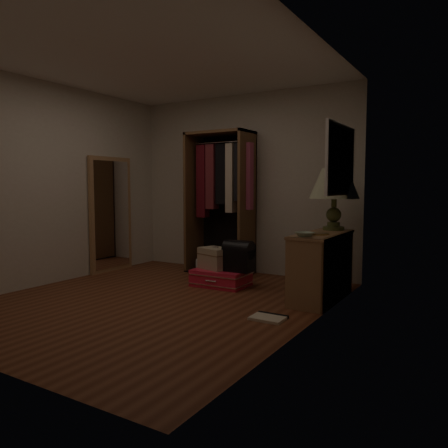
{
  "coord_description": "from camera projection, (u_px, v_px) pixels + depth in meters",
  "views": [
    {
      "loc": [
        3.1,
        -3.68,
        1.27
      ],
      "look_at": [
        0.3,
        0.95,
        0.8
      ],
      "focal_mm": 35.0,
      "sensor_mm": 36.0,
      "label": 1
    }
  ],
  "objects": [
    {
      "name": "black_bag",
      "position": [
        239.0,
        255.0,
        5.43
      ],
      "size": [
        0.36,
        0.24,
        0.39
      ],
      "rotation": [
        0.0,
        0.0,
        0.01
      ],
      "color": "black",
      "rests_on": "pink_suitcase"
    },
    {
      "name": "white_jug",
      "position": [
        200.0,
        265.0,
        6.45
      ],
      "size": [
        0.17,
        0.17,
        0.24
      ],
      "rotation": [
        0.0,
        0.0,
        -0.33
      ],
      "color": "white",
      "rests_on": "ground"
    },
    {
      "name": "pink_suitcase",
      "position": [
        221.0,
        277.0,
        5.57
      ],
      "size": [
        0.71,
        0.52,
        0.21
      ],
      "rotation": [
        0.0,
        0.0,
        0.03
      ],
      "color": "red",
      "rests_on": "ground"
    },
    {
      "name": "open_wardrobe",
      "position": [
        222.0,
        190.0,
        6.36
      ],
      "size": [
        1.01,
        0.5,
        2.05
      ],
      "color": "brown",
      "rests_on": "ground"
    },
    {
      "name": "console_bookshelf",
      "position": [
        322.0,
        264.0,
        4.91
      ],
      "size": [
        0.42,
        1.12,
        0.75
      ],
      "color": "#916846",
      "rests_on": "ground"
    },
    {
      "name": "floor_book",
      "position": [
        269.0,
        317.0,
        4.19
      ],
      "size": [
        0.32,
        0.26,
        0.03
      ],
      "rotation": [
        0.0,
        0.0,
        0.01
      ],
      "color": "beige",
      "rests_on": "ground"
    },
    {
      "name": "brass_tray",
      "position": [
        318.0,
        234.0,
        4.71
      ],
      "size": [
        0.25,
        0.25,
        0.01
      ],
      "rotation": [
        0.0,
        0.0,
        -0.04
      ],
      "color": "olive",
      "rests_on": "console_bookshelf"
    },
    {
      "name": "floor_mirror",
      "position": [
        111.0,
        214.0,
        6.5
      ],
      "size": [
        0.06,
        0.8,
        1.7
      ],
      "color": "#A77C51",
      "rests_on": "ground"
    },
    {
      "name": "ground",
      "position": [
        157.0,
        301.0,
        4.84
      ],
      "size": [
        4.0,
        4.0,
        0.0
      ],
      "primitive_type": "plane",
      "color": "#5E2F1B",
      "rests_on": "ground"
    },
    {
      "name": "table_lamp",
      "position": [
        334.0,
        185.0,
        5.14
      ],
      "size": [
        0.6,
        0.6,
        0.73
      ],
      "rotation": [
        0.0,
        0.0,
        0.03
      ],
      "color": "#434E26",
      "rests_on": "console_bookshelf"
    },
    {
      "name": "ceramic_bowl",
      "position": [
        305.0,
        234.0,
        4.51
      ],
      "size": [
        0.24,
        0.24,
        0.05
      ],
      "primitive_type": "imported",
      "rotation": [
        0.0,
        0.0,
        -0.41
      ],
      "color": "#9DBCA4",
      "rests_on": "console_bookshelf"
    },
    {
      "name": "room_walls",
      "position": [
        163.0,
        165.0,
        4.71
      ],
      "size": [
        3.52,
        4.02,
        2.6
      ],
      "color": "beige",
      "rests_on": "ground"
    },
    {
      "name": "train_case",
      "position": [
        215.0,
        258.0,
        5.59
      ],
      "size": [
        0.47,
        0.39,
        0.29
      ],
      "rotation": [
        0.0,
        0.0,
        -0.3
      ],
      "color": "tan",
      "rests_on": "pink_suitcase"
    }
  ]
}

